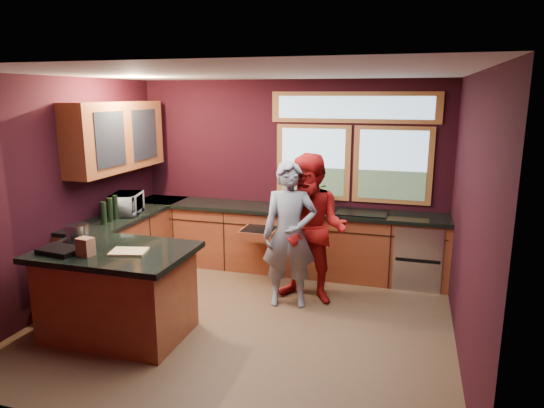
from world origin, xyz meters
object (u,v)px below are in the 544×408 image
at_px(person_grey, 290,235).
at_px(island, 118,292).
at_px(stock_pot, 78,233).
at_px(person_red, 312,229).
at_px(cutting_board, 129,252).

bearing_deg(person_grey, island, -153.50).
xyz_separation_m(person_grey, stock_pot, (-2.08, -1.09, 0.16)).
bearing_deg(person_grey, stock_pot, -164.85).
bearing_deg(island, person_red, 38.80).
bearing_deg(island, stock_pot, 164.74).
relative_size(island, cutting_board, 4.43).
height_order(island, cutting_board, cutting_board).
height_order(person_red, cutting_board, person_red).
relative_size(island, stock_pot, 6.46).
xyz_separation_m(cutting_board, stock_pot, (-0.75, 0.20, 0.08)).
relative_size(island, person_red, 0.85).
height_order(island, person_red, person_red).
xyz_separation_m(island, person_grey, (1.53, 1.24, 0.40)).
bearing_deg(cutting_board, person_grey, 44.14).
xyz_separation_m(person_red, cutting_board, (-1.57, -1.47, 0.04)).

